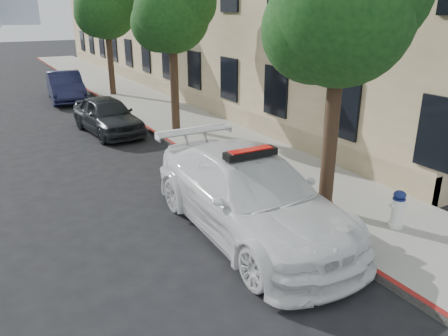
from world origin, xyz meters
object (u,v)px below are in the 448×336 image
Objects in this scene: parked_car_far at (65,86)px; traffic_cone at (331,216)px; fire_hydrant at (398,209)px; parked_car_mid at (107,115)px; police_car at (250,195)px.

parked_car_far is 17.04m from traffic_cone.
parked_car_far is 5.44× the size of fire_hydrant.
fire_hydrant is 1.39m from traffic_cone.
traffic_cone is at bearing -86.07° from parked_car_mid.
police_car is 1.66m from traffic_cone.
police_car is at bearing 140.13° from traffic_cone.
police_car is at bearing -92.92° from parked_car_mid.
parked_car_far is 17.74m from fire_hydrant.
traffic_cone is (-1.29, 0.53, -0.06)m from fire_hydrant.
police_car is 1.44× the size of parked_car_mid.
parked_car_far reaches higher than fire_hydrant.
parked_car_mid is 10.10m from traffic_cone.
parked_car_mid reaches higher than traffic_cone.
police_car reaches higher than parked_car_mid.
fire_hydrant is at bearing -79.83° from parked_car_mid.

